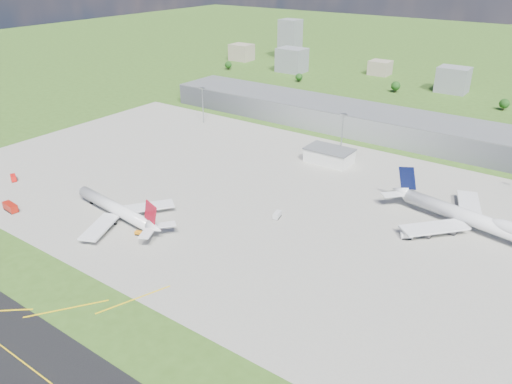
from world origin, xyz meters
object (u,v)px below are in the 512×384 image
Objects in this scene: crash_tender at (13,178)px; airliner_red_twin at (118,210)px; van_white_far at (407,236)px; tug_yellow at (139,233)px; van_white_near at (277,215)px; fire_truck at (10,207)px; airliner_blue_quad at (474,219)px.

airliner_red_twin is at bearing 27.86° from crash_tender.
tug_yellow is at bearing 179.39° from van_white_far.
crash_tender reaches higher than van_white_far.
crash_tender is 146.72m from van_white_near.
fire_truck is at bearing 33.28° from airliner_red_twin.
van_white_near is (58.79, 43.36, -3.30)m from airliner_red_twin.
van_white_near is at bearing 32.17° from tug_yellow.
airliner_blue_quad is 146.32m from tug_yellow.
van_white_far is (95.83, 64.71, 0.37)m from tug_yellow.
fire_truck is at bearing 178.85° from tug_yellow.
van_white_far is at bearing -85.45° from van_white_near.
fire_truck is (-48.11, -24.54, -2.76)m from airliner_red_twin.
airliner_red_twin is 54.08m from fire_truck.
airliner_blue_quad is 14.79× the size of van_white_far.
airliner_blue_quad is at bearing 47.04° from crash_tender.
airliner_blue_quad is at bearing -74.56° from van_white_near.
fire_truck is 126.64m from van_white_near.
airliner_blue_quad is at bearing 19.24° from tug_yellow.
airliner_blue_quad reaches higher than tug_yellow.
fire_truck is at bearing -137.87° from airliner_blue_quad.
tug_yellow is 0.64× the size of van_white_near.
tug_yellow is 62.75m from van_white_near.
fire_truck is 1.43× the size of crash_tender.
fire_truck is (-183.30, -107.89, -3.77)m from airliner_blue_quad.
van_white_far is at bearing 32.65° from fire_truck.
fire_truck is at bearing 172.88° from van_white_far.
airliner_red_twin is 129.10m from van_white_far.
van_white_near reaches higher than tug_yellow.
van_white_near is 1.14× the size of van_white_far.
crash_tender is at bearing 152.52° from fire_truck.
crash_tender is 1.07× the size of van_white_near.
airliner_red_twin reaches higher than fire_truck.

